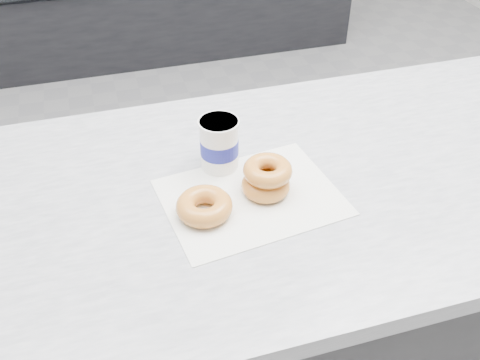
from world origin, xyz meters
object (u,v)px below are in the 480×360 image
at_px(donut_single, 204,206).
at_px(counter, 336,299).
at_px(donut_stack, 267,178).
at_px(coffee_cup, 219,144).

bearing_deg(donut_single, counter, 9.25).
relative_size(donut_single, donut_stack, 0.79).
distance_m(counter, coffee_cup, 0.59).
distance_m(donut_single, coffee_cup, 0.16).
xyz_separation_m(counter, coffee_cup, (-0.29, 0.08, 0.51)).
bearing_deg(donut_single, coffee_cup, 64.37).
xyz_separation_m(donut_single, donut_stack, (0.13, 0.03, 0.02)).
relative_size(donut_stack, coffee_cup, 1.21).
bearing_deg(donut_single, donut_stack, 12.70).
distance_m(donut_single, donut_stack, 0.14).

